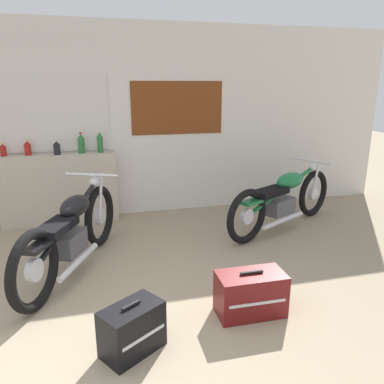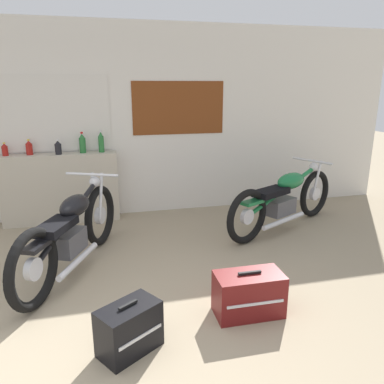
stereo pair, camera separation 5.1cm
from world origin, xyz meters
The scene contains 12 objects.
ground_plane centered at (0.00, 0.00, 0.00)m, with size 24.00×24.00×0.00m, color gray.
wall_back centered at (0.01, 3.40, 1.40)m, with size 10.00×0.07×2.80m.
sill_counter centered at (-0.26, 3.22, 0.50)m, with size 1.60×0.28×1.00m.
bottle_leftmost centered at (-0.94, 3.26, 1.08)m, with size 0.08×0.08×0.18m.
bottle_left_center centered at (-0.62, 3.25, 1.09)m, with size 0.09×0.09×0.21m.
bottle_center centered at (-0.24, 3.20, 1.09)m, with size 0.09×0.09×0.20m.
bottle_right_center centered at (0.09, 3.25, 1.13)m, with size 0.09×0.09×0.30m.
bottle_rightmost centered at (0.35, 3.23, 1.14)m, with size 0.08×0.08×0.32m.
motorcycle_green centered at (2.73, 2.21, 0.43)m, with size 2.03×1.14×0.89m.
motorcycle_black centered at (-0.01, 1.62, 0.44)m, with size 1.01×2.01×0.94m.
hard_case_black centered at (0.46, 0.18, 0.19)m, with size 0.52×0.47×0.40m.
hard_case_darkred centered at (1.50, 0.42, 0.19)m, with size 0.59×0.32×0.40m.
Camera 1 is at (0.30, -2.23, 1.93)m, focal length 35.00 mm.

